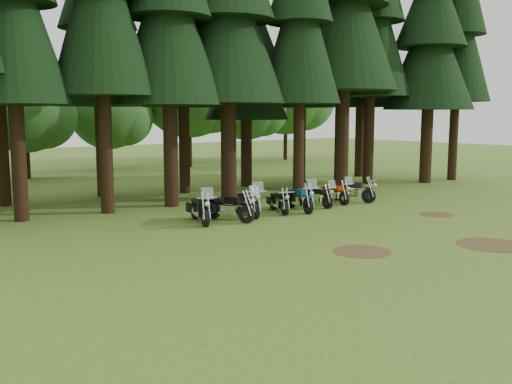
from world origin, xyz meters
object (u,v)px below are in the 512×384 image
at_px(motorcycle_4, 299,199).
at_px(motorcycle_7, 353,192).
at_px(motorcycle_1, 229,208).
at_px(motorcycle_2, 248,203).
at_px(motorcycle_6, 335,194).
at_px(motorcycle_0, 200,210).
at_px(motorcycle_5, 317,197).
at_px(motorcycle_3, 279,202).

xyz_separation_m(motorcycle_4, motorcycle_7, (3.88, 0.40, -0.03)).
height_order(motorcycle_1, motorcycle_4, motorcycle_4).
bearing_deg(motorcycle_2, motorcycle_6, 17.70).
distance_m(motorcycle_2, motorcycle_6, 5.34).
bearing_deg(motorcycle_0, motorcycle_5, 18.47).
distance_m(motorcycle_3, motorcycle_7, 4.86).
relative_size(motorcycle_1, motorcycle_3, 1.17).
height_order(motorcycle_0, motorcycle_3, motorcycle_0).
distance_m(motorcycle_1, motorcycle_7, 7.73).
bearing_deg(motorcycle_6, motorcycle_3, -166.08).
bearing_deg(motorcycle_5, motorcycle_4, -162.11).
relative_size(motorcycle_0, motorcycle_3, 1.19).
bearing_deg(motorcycle_1, motorcycle_4, -17.66).
height_order(motorcycle_0, motorcycle_1, motorcycle_0).
xyz_separation_m(motorcycle_0, motorcycle_6, (7.78, 0.29, -0.05)).
height_order(motorcycle_0, motorcycle_4, motorcycle_0).
distance_m(motorcycle_1, motorcycle_4, 3.83).
height_order(motorcycle_4, motorcycle_6, motorcycle_4).
bearing_deg(motorcycle_3, motorcycle_1, -152.87).
distance_m(motorcycle_2, motorcycle_7, 6.38).
bearing_deg(motorcycle_2, motorcycle_1, -141.22).
distance_m(motorcycle_0, motorcycle_7, 8.82).
bearing_deg(motorcycle_5, motorcycle_1, -171.87).
distance_m(motorcycle_6, motorcycle_7, 1.07).
distance_m(motorcycle_1, motorcycle_3, 2.87).
height_order(motorcycle_5, motorcycle_7, motorcycle_5).
bearing_deg(motorcycle_3, motorcycle_0, -160.69).
height_order(motorcycle_0, motorcycle_5, motorcycle_0).
xyz_separation_m(motorcycle_2, motorcycle_5, (3.95, -0.09, -0.08)).
xyz_separation_m(motorcycle_1, motorcycle_6, (6.66, 0.70, -0.05)).
bearing_deg(motorcycle_1, motorcycle_0, 140.60).
bearing_deg(motorcycle_5, motorcycle_6, 12.91).
bearing_deg(motorcycle_0, motorcycle_4, 14.18).
bearing_deg(motorcycle_7, motorcycle_2, 162.60).
bearing_deg(motorcycle_0, motorcycle_2, 21.30).
bearing_deg(motorcycle_7, motorcycle_6, 151.30).
xyz_separation_m(motorcycle_4, motorcycle_6, (2.83, 0.62, -0.05)).
bearing_deg(motorcycle_4, motorcycle_3, -178.53).
height_order(motorcycle_2, motorcycle_3, motorcycle_2).
xyz_separation_m(motorcycle_0, motorcycle_1, (1.11, -0.42, -0.00)).
distance_m(motorcycle_4, motorcycle_5, 1.50).
distance_m(motorcycle_3, motorcycle_4, 1.01).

